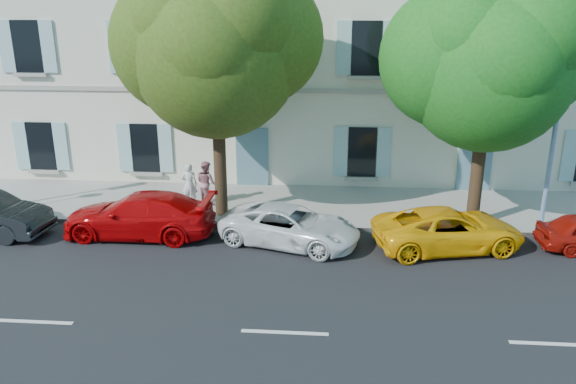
# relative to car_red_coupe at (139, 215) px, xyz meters

# --- Properties ---
(ground) EXTENTS (90.00, 90.00, 0.00)m
(ground) POSITION_rel_car_red_coupe_xyz_m (5.15, -1.38, -0.71)
(ground) COLOR black
(sidewalk) EXTENTS (36.00, 4.50, 0.15)m
(sidewalk) POSITION_rel_car_red_coupe_xyz_m (5.15, 3.07, -0.63)
(sidewalk) COLOR #A09E96
(sidewalk) RESTS_ON ground
(kerb) EXTENTS (36.00, 0.16, 0.16)m
(kerb) POSITION_rel_car_red_coupe_xyz_m (5.15, 0.90, -0.63)
(kerb) COLOR #9E998E
(kerb) RESTS_ON ground
(building) EXTENTS (28.00, 7.00, 12.00)m
(building) POSITION_rel_car_red_coupe_xyz_m (5.15, 8.82, 5.29)
(building) COLOR silver
(building) RESTS_ON ground
(car_red_coupe) EXTENTS (4.90, 2.07, 1.41)m
(car_red_coupe) POSITION_rel_car_red_coupe_xyz_m (0.00, 0.00, 0.00)
(car_red_coupe) COLOR #B40507
(car_red_coupe) RESTS_ON ground
(car_white_coupe) EXTENTS (4.75, 3.18, 1.21)m
(car_white_coupe) POSITION_rel_car_red_coupe_xyz_m (4.91, -0.30, -0.10)
(car_white_coupe) COLOR white
(car_white_coupe) RESTS_ON ground
(car_yellow_supercar) EXTENTS (4.89, 3.03, 1.26)m
(car_yellow_supercar) POSITION_rel_car_red_coupe_xyz_m (9.74, -0.29, -0.07)
(car_yellow_supercar) COLOR #FFB20A
(car_yellow_supercar) RESTS_ON ground
(tree_left) EXTENTS (5.48, 5.48, 8.50)m
(tree_left) POSITION_rel_car_red_coupe_xyz_m (2.33, 1.82, 4.91)
(tree_left) COLOR #3A2819
(tree_left) RESTS_ON sidewalk
(tree_right) EXTENTS (5.17, 5.17, 7.97)m
(tree_right) POSITION_rel_car_red_coupe_xyz_m (10.89, 1.48, 4.56)
(tree_right) COLOR #3A2819
(tree_right) RESTS_ON sidewalk
(street_lamp) EXTENTS (0.31, 1.62, 7.55)m
(street_lamp) POSITION_rel_car_red_coupe_xyz_m (13.15, 1.37, 3.72)
(street_lamp) COLOR #7293BF
(street_lamp) RESTS_ON sidewalk
(pedestrian_a) EXTENTS (0.60, 0.42, 1.57)m
(pedestrian_a) POSITION_rel_car_red_coupe_xyz_m (1.01, 2.62, 0.23)
(pedestrian_a) COLOR silver
(pedestrian_a) RESTS_ON sidewalk
(pedestrian_b) EXTENTS (0.99, 0.97, 1.61)m
(pedestrian_b) POSITION_rel_car_red_coupe_xyz_m (1.58, 2.84, 0.25)
(pedestrian_b) COLOR #B67481
(pedestrian_b) RESTS_ON sidewalk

